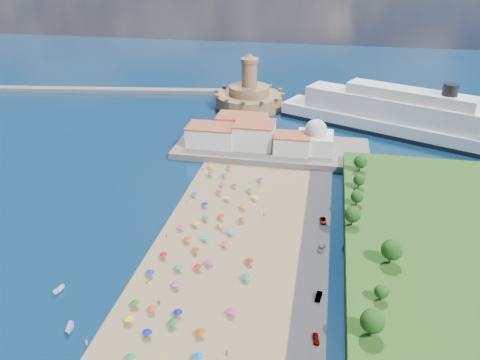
# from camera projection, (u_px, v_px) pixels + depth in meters

# --- Properties ---
(ground) EXTENTS (700.00, 700.00, 0.00)m
(ground) POSITION_uv_depth(u_px,v_px,m) (215.00, 232.00, 158.73)
(ground) COLOR #071938
(ground) RESTS_ON ground
(terrace) EXTENTS (90.00, 36.00, 3.00)m
(terrace) POSITION_uv_depth(u_px,v_px,m) (272.00, 149.00, 220.50)
(terrace) COLOR #59544C
(terrace) RESTS_ON ground
(jetty) EXTENTS (18.00, 70.00, 2.40)m
(jetty) POSITION_uv_depth(u_px,v_px,m) (240.00, 122.00, 255.07)
(jetty) COLOR #59544C
(jetty) RESTS_ON ground
(breakwater) EXTENTS (199.03, 34.77, 2.60)m
(breakwater) POSITION_uv_depth(u_px,v_px,m) (108.00, 90.00, 311.03)
(breakwater) COLOR #59544C
(breakwater) RESTS_ON ground
(waterfront_buildings) EXTENTS (57.00, 29.00, 11.00)m
(waterfront_buildings) POSITION_uv_depth(u_px,v_px,m) (245.00, 134.00, 220.40)
(waterfront_buildings) COLOR silver
(waterfront_buildings) RESTS_ON terrace
(domed_building) EXTENTS (16.00, 16.00, 15.00)m
(domed_building) POSITION_uv_depth(u_px,v_px,m) (315.00, 138.00, 212.03)
(domed_building) COLOR silver
(domed_building) RESTS_ON terrace
(fortress) EXTENTS (40.00, 40.00, 32.40)m
(fortress) POSITION_uv_depth(u_px,v_px,m) (249.00, 97.00, 278.97)
(fortress) COLOR #9A794D
(fortress) RESTS_ON ground
(cruise_ship) EXTENTS (131.38, 73.94, 29.50)m
(cruise_ship) POSITION_uv_depth(u_px,v_px,m) (406.00, 119.00, 236.24)
(cruise_ship) COLOR black
(cruise_ship) RESTS_ON ground
(beach_parasols) EXTENTS (31.11, 117.85, 2.20)m
(beach_parasols) POSITION_uv_depth(u_px,v_px,m) (202.00, 245.00, 148.41)
(beach_parasols) COLOR gray
(beach_parasols) RESTS_ON beach
(beachgoers) EXTENTS (35.17, 100.85, 1.88)m
(beachgoers) POSITION_uv_depth(u_px,v_px,m) (209.00, 231.00, 157.21)
(beachgoers) COLOR tan
(beachgoers) RESTS_ON beach
(moored_boats) EXTENTS (13.12, 17.54, 1.72)m
(moored_boats) POSITION_uv_depth(u_px,v_px,m) (65.00, 310.00, 123.67)
(moored_boats) COLOR white
(moored_boats) RESTS_ON ground
(parked_cars) EXTENTS (2.53, 60.30, 1.35)m
(parked_cars) POSITION_uv_depth(u_px,v_px,m) (321.00, 260.00, 142.29)
(parked_cars) COLOR gray
(parked_cars) RESTS_ON promenade
(hillside_trees) EXTENTS (15.94, 112.94, 7.69)m
(hillside_trees) POSITION_uv_depth(u_px,v_px,m) (368.00, 237.00, 137.87)
(hillside_trees) COLOR #382314
(hillside_trees) RESTS_ON hillside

